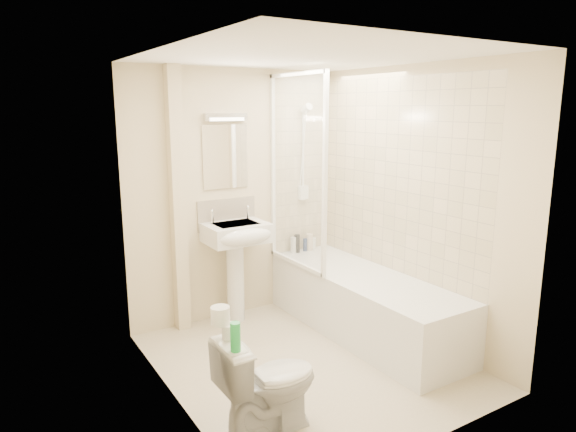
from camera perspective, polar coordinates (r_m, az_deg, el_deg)
floor at (r=4.36m, az=2.21°, el=-15.87°), size 2.50×2.50×0.00m
wall_back at (r=5.01m, az=-5.72°, el=2.30°), size 2.20×0.02×2.40m
wall_left at (r=3.46m, az=-12.88°, el=-2.29°), size 0.02×2.50×2.40m
wall_right at (r=4.64m, az=13.65°, el=1.26°), size 0.02×2.50×2.40m
ceiling at (r=3.87m, az=2.51°, el=17.36°), size 2.20×2.50×0.02m
tile_back at (r=5.34m, az=1.55°, el=5.39°), size 0.70×0.01×1.75m
tile_right at (r=4.74m, az=11.96°, el=4.31°), size 0.01×2.10×1.75m
pipe_boxing at (r=4.72m, az=-12.16°, el=1.49°), size 0.12×0.12×2.40m
splashback at (r=4.98m, az=-6.82°, el=0.23°), size 0.60×0.02×0.30m
mirror at (r=4.90m, az=-6.97°, el=6.54°), size 0.46×0.01×0.60m
strip_light at (r=4.86m, az=-6.97°, el=10.87°), size 0.42×0.07×0.07m
bathtub at (r=4.80m, az=8.41°, el=-9.50°), size 0.70×2.10×0.55m
shower_screen at (r=4.78m, az=0.95°, el=4.92°), size 0.04×0.92×1.80m
shower_fixture at (r=5.29m, az=1.81°, el=6.64°), size 0.10×0.16×0.99m
pedestal_sink at (r=4.84m, az=-5.60°, el=-3.14°), size 0.57×0.51×1.11m
bottle_white_a at (r=5.34m, az=0.59°, el=-3.25°), size 0.06×0.06×0.17m
bottle_black_b at (r=5.36m, az=1.00°, el=-3.08°), size 0.06×0.06×0.19m
bottle_blue at (r=5.42m, az=1.91°, el=-3.21°), size 0.04×0.04×0.13m
bottle_cream at (r=5.45m, az=2.41°, el=-2.91°), size 0.07×0.07×0.18m
bottle_white_b at (r=5.48m, az=2.86°, el=-3.08°), size 0.05×0.05×0.13m
toilet at (r=3.41m, az=-2.22°, el=-18.00°), size 0.37×0.65×0.66m
toilet_roll_lower at (r=3.20m, az=-6.47°, el=-12.60°), size 0.10×0.10×0.09m
toilet_roll_upper at (r=3.17m, az=-7.53°, el=-10.89°), size 0.12×0.12×0.11m
green_bottle at (r=3.03m, az=-5.87°, el=-13.22°), size 0.06×0.06×0.17m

